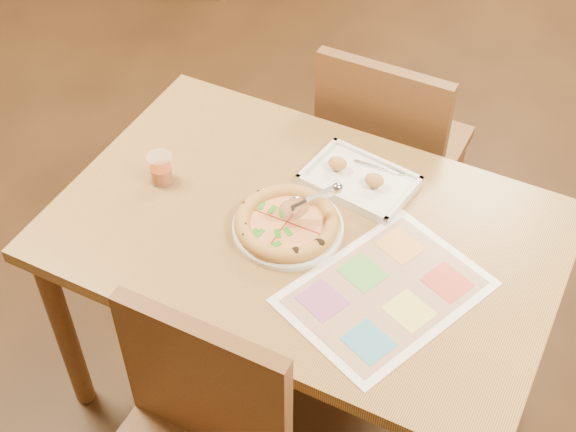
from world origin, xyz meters
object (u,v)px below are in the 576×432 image
at_px(chair_far, 388,139).
at_px(pizza_cutter, 308,202).
at_px(dining_table, 305,249).
at_px(menu, 385,292).
at_px(pizza, 287,223).
at_px(plate, 288,227).
at_px(appetizer_tray, 359,180).
at_px(glass_tumbler, 161,170).

xyz_separation_m(chair_far, pizza_cutter, (0.00, -0.59, 0.24)).
height_order(dining_table, chair_far, chair_far).
bearing_deg(menu, chair_far, 110.57).
distance_m(pizza, pizza_cutter, 0.08).
distance_m(dining_table, pizza, 0.12).
bearing_deg(dining_table, plate, -143.66).
bearing_deg(chair_far, pizza_cutter, 90.19).
relative_size(dining_table, pizza, 4.79).
bearing_deg(pizza_cutter, menu, -66.97).
relative_size(dining_table, appetizer_tray, 4.12).
relative_size(pizza, pizza_cutter, 2.23).
height_order(dining_table, plate, plate).
distance_m(plate, pizza_cutter, 0.10).
relative_size(dining_table, chair_far, 2.77).
height_order(pizza, menu, pizza).
distance_m(plate, glass_tumbler, 0.39).
bearing_deg(pizza_cutter, dining_table, -149.88).
xyz_separation_m(dining_table, menu, (0.27, -0.11, 0.09)).
height_order(pizza_cutter, appetizer_tray, pizza_cutter).
distance_m(plate, menu, 0.31).
xyz_separation_m(dining_table, pizza_cutter, (0.00, 0.01, 0.17)).
bearing_deg(pizza, pizza_cutter, 44.21).
distance_m(dining_table, chair_far, 0.61).
bearing_deg(plate, glass_tumbler, 178.60).
distance_m(dining_table, menu, 0.30).
height_order(appetizer_tray, menu, appetizer_tray).
height_order(pizza, pizza_cutter, pizza_cutter).
height_order(pizza_cutter, glass_tumbler, pizza_cutter).
distance_m(plate, pizza, 0.02).
relative_size(pizza_cutter, menu, 0.26).
bearing_deg(pizza_cutter, chair_far, 46.62).
relative_size(dining_table, glass_tumbler, 14.95).
xyz_separation_m(dining_table, appetizer_tray, (0.06, 0.21, 0.10)).
bearing_deg(glass_tumbler, chair_far, 55.20).
xyz_separation_m(pizza_cutter, glass_tumbler, (-0.43, -0.02, -0.05)).
xyz_separation_m(dining_table, chair_far, (-0.00, 0.60, -0.07)).
bearing_deg(menu, glass_tumbler, 172.69).
distance_m(chair_far, menu, 0.77).
xyz_separation_m(chair_far, plate, (-0.04, -0.63, 0.16)).
bearing_deg(dining_table, glass_tumbler, -177.58).
bearing_deg(dining_table, menu, -22.00).
xyz_separation_m(appetizer_tray, glass_tumbler, (-0.49, -0.23, 0.03)).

